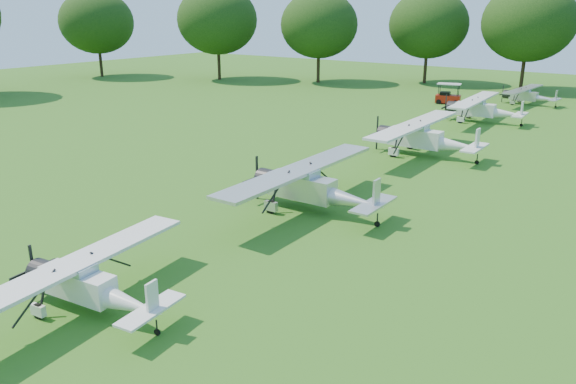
% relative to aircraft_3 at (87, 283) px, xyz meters
% --- Properties ---
extents(ground, '(160.00, 160.00, 0.00)m').
position_rel_aircraft_3_xyz_m(ground, '(-0.78, 7.74, -1.09)').
color(ground, '#295816').
rests_on(ground, ground).
extents(tree_belt, '(137.36, 130.27, 14.52)m').
position_rel_aircraft_3_xyz_m(tree_belt, '(2.79, 7.90, 6.94)').
color(tree_belt, black).
rests_on(tree_belt, ground).
extents(aircraft_3, '(5.98, 9.50, 1.87)m').
position_rel_aircraft_3_xyz_m(aircraft_3, '(0.00, 0.00, 0.00)').
color(aircraft_3, silver).
rests_on(aircraft_3, ground).
extents(aircraft_4, '(7.48, 11.88, 2.35)m').
position_rel_aircraft_3_xyz_m(aircraft_4, '(0.48, 12.56, 0.28)').
color(aircraft_4, silver).
rests_on(aircraft_4, ground).
extents(aircraft_5, '(7.66, 12.17, 2.41)m').
position_rel_aircraft_3_xyz_m(aircraft_5, '(0.48, 26.35, 0.32)').
color(aircraft_5, silver).
rests_on(aircraft_5, ground).
extents(aircraft_6, '(7.11, 11.31, 2.23)m').
position_rel_aircraft_3_xyz_m(aircraft_6, '(-0.21, 40.79, 0.21)').
color(aircraft_6, silver).
rests_on(aircraft_6, ground).
extents(aircraft_7, '(5.85, 9.32, 1.83)m').
position_rel_aircraft_3_xyz_m(aircraft_7, '(0.66, 53.30, -0.02)').
color(aircraft_7, silver).
rests_on(aircraft_7, ground).
extents(golf_cart, '(2.79, 2.08, 2.14)m').
position_rel_aircraft_3_xyz_m(golf_cart, '(-6.47, 49.13, -0.37)').
color(golf_cart, '#A5180B').
rests_on(golf_cart, ground).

